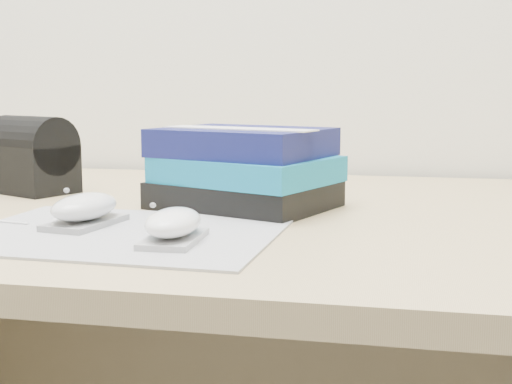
% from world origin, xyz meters
% --- Properties ---
extents(desk, '(1.60, 0.80, 0.73)m').
position_xyz_m(desk, '(0.00, 1.64, 0.50)').
color(desk, tan).
rests_on(desk, ground).
extents(mousepad, '(0.36, 0.28, 0.00)m').
position_xyz_m(mousepad, '(-0.18, 1.39, 0.73)').
color(mousepad, gray).
rests_on(mousepad, desk).
extents(mouse_rear, '(0.07, 0.11, 0.04)m').
position_xyz_m(mouse_rear, '(-0.23, 1.42, 0.75)').
color(mouse_rear, gray).
rests_on(mouse_rear, mousepad).
extents(mouse_front, '(0.06, 0.10, 0.04)m').
position_xyz_m(mouse_front, '(-0.10, 1.35, 0.75)').
color(mouse_front, '#A1A1A3').
rests_on(mouse_front, mousepad).
extents(book_stack, '(0.27, 0.24, 0.11)m').
position_xyz_m(book_stack, '(-0.08, 1.59, 0.78)').
color(book_stack, black).
rests_on(book_stack, desk).
extents(pouch, '(0.15, 0.13, 0.12)m').
position_xyz_m(pouch, '(-0.44, 1.66, 0.79)').
color(pouch, black).
rests_on(pouch, desk).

